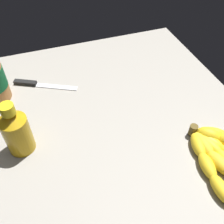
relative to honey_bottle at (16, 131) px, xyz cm
name	(u,v)px	position (x,y,z in cm)	size (l,w,h in cm)	color
ground_plane	(109,118)	(-3.78, 23.36, -7.98)	(76.34, 74.90, 3.37)	gray
honey_bottle	(16,131)	(0.00, 0.00, 0.00)	(6.30, 6.30, 14.35)	gold
butter_knife	(40,84)	(-22.12, 7.21, -5.83)	(10.53, 18.40, 1.20)	silver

